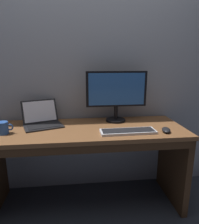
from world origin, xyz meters
TOP-DOWN VIEW (x-y plane):
  - ground_plane at (0.00, 0.00)m, footprint 14.00×14.00m
  - back_wall at (0.00, 0.35)m, footprint 3.74×0.04m
  - desk at (0.00, -0.01)m, footprint 1.72×0.63m
  - laptop_black at (-0.39, 0.11)m, footprint 0.40×0.38m
  - external_monitor at (0.30, 0.16)m, footprint 0.57×0.19m
  - wired_keyboard at (0.33, -0.16)m, footprint 0.46×0.15m
  - computer_mouse at (0.65, -0.18)m, footprint 0.10×0.14m
  - coffee_mug at (-0.67, -0.07)m, footprint 0.13×0.09m

SIDE VIEW (x-z plane):
  - ground_plane at x=0.00m, z-range 0.00..0.00m
  - desk at x=0.00m, z-range 0.16..0.92m
  - wired_keyboard at x=0.33m, z-range 0.76..0.79m
  - computer_mouse at x=0.65m, z-range 0.76..0.80m
  - laptop_black at x=-0.39m, z-range 0.70..0.91m
  - coffee_mug at x=-0.67m, z-range 0.76..0.86m
  - external_monitor at x=0.30m, z-range 0.79..1.27m
  - back_wall at x=0.00m, z-range 0.00..3.40m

